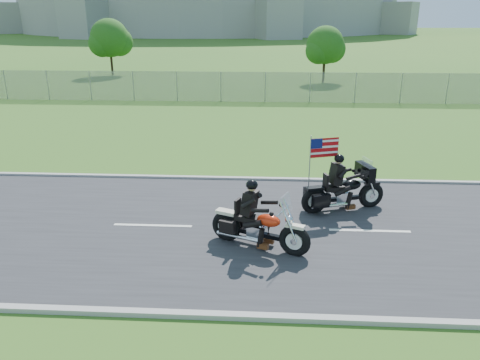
{
  "coord_description": "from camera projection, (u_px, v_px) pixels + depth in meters",
  "views": [
    {
      "loc": [
        1.12,
        -11.74,
        5.62
      ],
      "look_at": [
        0.45,
        0.0,
        1.44
      ],
      "focal_mm": 35.0,
      "sensor_mm": 36.0,
      "label": 1
    }
  ],
  "objects": [
    {
      "name": "curb_north",
      "position": [
        234.0,
        179.0,
        16.78
      ],
      "size": [
        120.0,
        0.18,
        0.12
      ],
      "primitive_type": "cube",
      "color": "#9E9B93",
      "rests_on": "ground"
    },
    {
      "name": "tree_fence_near",
      "position": [
        325.0,
        47.0,
        39.93
      ],
      "size": [
        3.52,
        3.28,
        4.75
      ],
      "color": "#382316",
      "rests_on": "ground"
    },
    {
      "name": "motorcycle_follow",
      "position": [
        343.0,
        192.0,
        13.98
      ],
      "size": [
        2.61,
        1.28,
        2.24
      ],
      "rotation": [
        0.0,
        0.0,
        0.32
      ],
      "color": "black",
      "rests_on": "ground"
    },
    {
      "name": "fence",
      "position": [
        177.0,
        86.0,
        31.74
      ],
      "size": [
        60.0,
        0.03,
        2.0
      ],
      "primitive_type": "cube",
      "color": "gray",
      "rests_on": "ground"
    },
    {
      "name": "ground",
      "position": [
        224.0,
        229.0,
        12.99
      ],
      "size": [
        420.0,
        420.0,
        0.0
      ],
      "primitive_type": "plane",
      "color": "#29541A",
      "rests_on": "ground"
    },
    {
      "name": "road",
      "position": [
        224.0,
        228.0,
        12.98
      ],
      "size": [
        120.0,
        8.0,
        0.04
      ],
      "primitive_type": "cube",
      "color": "#28282B",
      "rests_on": "ground"
    },
    {
      "name": "curb_south",
      "position": [
        205.0,
        315.0,
        9.16
      ],
      "size": [
        120.0,
        0.18,
        0.12
      ],
      "primitive_type": "cube",
      "color": "#9E9B93",
      "rests_on": "ground"
    },
    {
      "name": "motorcycle_lead",
      "position": [
        258.0,
        227.0,
        11.74
      ],
      "size": [
        2.56,
        1.35,
        1.82
      ],
      "rotation": [
        0.0,
        0.0,
        -0.4
      ],
      "color": "black",
      "rests_on": "ground"
    },
    {
      "name": "tree_fence_mid",
      "position": [
        110.0,
        40.0,
        44.66
      ],
      "size": [
        3.96,
        3.69,
        5.3
      ],
      "color": "#382316",
      "rests_on": "ground"
    }
  ]
}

